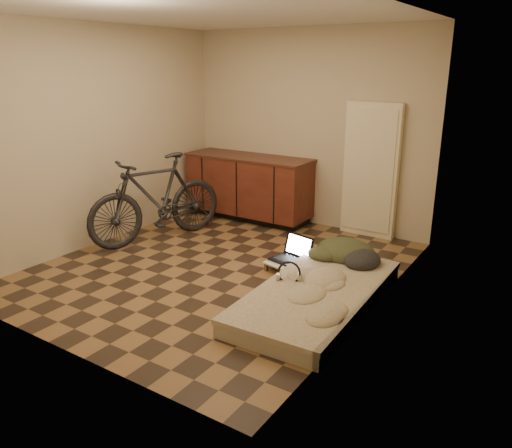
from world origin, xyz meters
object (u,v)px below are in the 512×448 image
Objects in this scene: laptop at (292,255)px; bicycle at (156,194)px; futon at (317,296)px; lap_desk at (297,266)px.

bicycle is at bearing -165.00° from laptop.
bicycle reaches higher than futon.
bicycle reaches higher than laptop.
lap_desk is at bearing 18.48° from bicycle.
lap_desk is 1.60× the size of laptop.
futon is 0.72m from lap_desk.
laptop is (1.89, 0.09, -0.44)m from bicycle.
futon is at bearing 6.60° from bicycle.
futon is (2.50, -0.52, -0.51)m from bicycle.
lap_desk is 0.15m from laptop.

